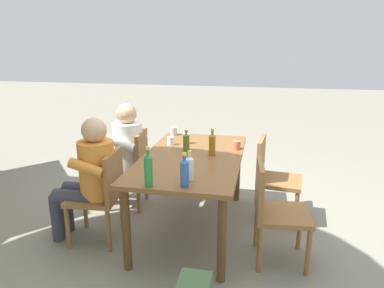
{
  "coord_description": "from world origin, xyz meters",
  "views": [
    {
      "loc": [
        -3.11,
        -0.63,
        1.8
      ],
      "look_at": [
        0.0,
        0.0,
        0.88
      ],
      "focal_mm": 32.9,
      "sensor_mm": 36.0,
      "label": 1
    }
  ],
  "objects_px": {
    "chair_far_left": "(102,192)",
    "bottle_blue": "(184,172)",
    "chair_near_right": "(272,175)",
    "cup_white": "(171,141)",
    "chair_near_left": "(273,207)",
    "bottle_amber": "(212,144)",
    "bottle_green": "(148,169)",
    "dining_table": "(192,165)",
    "bottle_olive": "(186,142)",
    "bottle_clear": "(190,167)",
    "cup_glass": "(186,139)",
    "person_in_plaid_shirt": "(122,150)",
    "cup_terracotta": "(236,145)",
    "cup_steel": "(174,131)",
    "chair_far_right": "(132,165)",
    "person_in_white_shirt": "(90,174)"
  },
  "relations": [
    {
      "from": "chair_near_left",
      "to": "bottle_clear",
      "type": "relative_size",
      "value": 3.65
    },
    {
      "from": "bottle_amber",
      "to": "cup_terracotta",
      "type": "relative_size",
      "value": 3.06
    },
    {
      "from": "bottle_amber",
      "to": "bottle_olive",
      "type": "bearing_deg",
      "value": 72.24
    },
    {
      "from": "dining_table",
      "to": "chair_far_right",
      "type": "height_order",
      "value": "chair_far_right"
    },
    {
      "from": "bottle_clear",
      "to": "cup_white",
      "type": "relative_size",
      "value": 2.81
    },
    {
      "from": "bottle_green",
      "to": "cup_steel",
      "type": "relative_size",
      "value": 3.34
    },
    {
      "from": "dining_table",
      "to": "bottle_green",
      "type": "relative_size",
      "value": 5.37
    },
    {
      "from": "chair_far_right",
      "to": "bottle_amber",
      "type": "distance_m",
      "value": 1.07
    },
    {
      "from": "bottle_blue",
      "to": "cup_white",
      "type": "xyz_separation_m",
      "value": [
        1.06,
        0.39,
        -0.07
      ]
    },
    {
      "from": "chair_far_left",
      "to": "bottle_blue",
      "type": "xyz_separation_m",
      "value": [
        -0.36,
        -0.85,
        0.39
      ]
    },
    {
      "from": "chair_near_left",
      "to": "chair_near_right",
      "type": "relative_size",
      "value": 1.0
    },
    {
      "from": "bottle_clear",
      "to": "bottle_green",
      "type": "distance_m",
      "value": 0.33
    },
    {
      "from": "chair_near_right",
      "to": "cup_steel",
      "type": "relative_size",
      "value": 9.36
    },
    {
      "from": "bottle_green",
      "to": "cup_white",
      "type": "xyz_separation_m",
      "value": [
        1.11,
        0.13,
        -0.09
      ]
    },
    {
      "from": "person_in_plaid_shirt",
      "to": "bottle_amber",
      "type": "xyz_separation_m",
      "value": [
        -0.31,
        -1.06,
        0.22
      ]
    },
    {
      "from": "cup_steel",
      "to": "chair_near_left",
      "type": "bearing_deg",
      "value": -134.73
    },
    {
      "from": "dining_table",
      "to": "chair_near_right",
      "type": "bearing_deg",
      "value": -63.32
    },
    {
      "from": "cup_glass",
      "to": "cup_white",
      "type": "height_order",
      "value": "cup_glass"
    },
    {
      "from": "chair_near_left",
      "to": "bottle_amber",
      "type": "xyz_separation_m",
      "value": [
        0.45,
        0.58,
        0.39
      ]
    },
    {
      "from": "dining_table",
      "to": "chair_near_right",
      "type": "relative_size",
      "value": 1.92
    },
    {
      "from": "bottle_amber",
      "to": "bottle_green",
      "type": "xyz_separation_m",
      "value": [
        -0.84,
        0.36,
        0.02
      ]
    },
    {
      "from": "chair_near_left",
      "to": "person_in_plaid_shirt",
      "type": "relative_size",
      "value": 0.74
    },
    {
      "from": "chair_near_right",
      "to": "person_in_plaid_shirt",
      "type": "bearing_deg",
      "value": 90.3
    },
    {
      "from": "cup_white",
      "to": "cup_steel",
      "type": "height_order",
      "value": "cup_steel"
    },
    {
      "from": "bottle_amber",
      "to": "bottle_olive",
      "type": "distance_m",
      "value": 0.29
    },
    {
      "from": "person_in_plaid_shirt",
      "to": "cup_white",
      "type": "height_order",
      "value": "person_in_plaid_shirt"
    },
    {
      "from": "bottle_olive",
      "to": "bottle_green",
      "type": "bearing_deg",
      "value": 174.8
    },
    {
      "from": "chair_near_right",
      "to": "chair_far_left",
      "type": "bearing_deg",
      "value": 116.22
    },
    {
      "from": "chair_near_right",
      "to": "cup_terracotta",
      "type": "xyz_separation_m",
      "value": [
        -0.07,
        0.37,
        0.32
      ]
    },
    {
      "from": "chair_far_right",
      "to": "chair_near_right",
      "type": "height_order",
      "value": "same"
    },
    {
      "from": "chair_near_right",
      "to": "bottle_blue",
      "type": "relative_size",
      "value": 3.3
    },
    {
      "from": "bottle_clear",
      "to": "bottle_blue",
      "type": "distance_m",
      "value": 0.14
    },
    {
      "from": "bottle_green",
      "to": "chair_near_left",
      "type": "bearing_deg",
      "value": -67.35
    },
    {
      "from": "dining_table",
      "to": "chair_far_left",
      "type": "xyz_separation_m",
      "value": [
        -0.37,
        0.76,
        -0.18
      ]
    },
    {
      "from": "dining_table",
      "to": "chair_near_left",
      "type": "distance_m",
      "value": 0.87
    },
    {
      "from": "person_in_white_shirt",
      "to": "bottle_green",
      "type": "relative_size",
      "value": 3.8
    },
    {
      "from": "bottle_olive",
      "to": "cup_terracotta",
      "type": "bearing_deg",
      "value": -72.05
    },
    {
      "from": "chair_near_right",
      "to": "bottle_amber",
      "type": "bearing_deg",
      "value": 118.59
    },
    {
      "from": "chair_far_right",
      "to": "cup_terracotta",
      "type": "xyz_separation_m",
      "value": [
        -0.07,
        -1.16,
        0.32
      ]
    },
    {
      "from": "bottle_olive",
      "to": "cup_white",
      "type": "bearing_deg",
      "value": 48.91
    },
    {
      "from": "chair_near_right",
      "to": "bottle_clear",
      "type": "height_order",
      "value": "bottle_clear"
    },
    {
      "from": "cup_steel",
      "to": "cup_terracotta",
      "type": "relative_size",
      "value": 1.08
    },
    {
      "from": "bottle_olive",
      "to": "cup_white",
      "type": "height_order",
      "value": "bottle_olive"
    },
    {
      "from": "dining_table",
      "to": "chair_near_right",
      "type": "height_order",
      "value": "chair_near_right"
    },
    {
      "from": "bottle_clear",
      "to": "bottle_amber",
      "type": "xyz_separation_m",
      "value": [
        0.66,
        -0.08,
        0.01
      ]
    },
    {
      "from": "dining_table",
      "to": "person_in_white_shirt",
      "type": "distance_m",
      "value": 0.95
    },
    {
      "from": "chair_far_left",
      "to": "cup_glass",
      "type": "bearing_deg",
      "value": -38.28
    },
    {
      "from": "chair_far_right",
      "to": "bottle_amber",
      "type": "xyz_separation_m",
      "value": [
        -0.32,
        -0.95,
        0.39
      ]
    },
    {
      "from": "chair_far_left",
      "to": "bottle_amber",
      "type": "bearing_deg",
      "value": -65.29
    },
    {
      "from": "person_in_white_shirt",
      "to": "cup_glass",
      "type": "bearing_deg",
      "value": -42.65
    }
  ]
}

